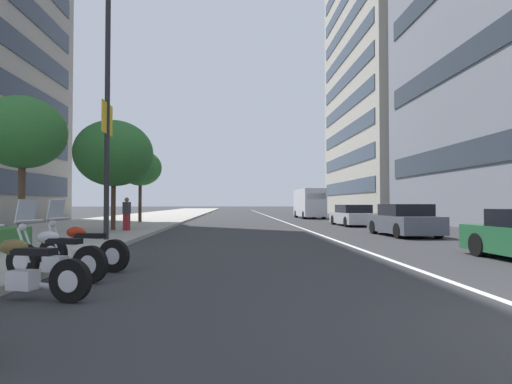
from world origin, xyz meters
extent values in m
cube|color=#A39E93|center=(30.00, 11.91, 0.07)|extent=(160.00, 8.95, 0.15)
cube|color=silver|center=(35.00, 0.00, 0.00)|extent=(110.00, 0.16, 0.01)
cylinder|color=black|center=(2.35, 6.23, 0.31)|extent=(0.28, 0.63, 0.62)
cylinder|color=silver|center=(2.35, 6.23, 0.31)|extent=(0.21, 0.33, 0.31)
cube|color=silver|center=(2.56, 6.98, 0.30)|extent=(0.35, 0.43, 0.28)
cube|color=black|center=(2.51, 6.80, 0.71)|extent=(0.38, 0.68, 0.10)
ellipsoid|color=brown|center=(2.60, 7.14, 0.77)|extent=(0.35, 0.51, 0.24)
cylinder|color=silver|center=(2.62, 6.67, 0.19)|extent=(0.27, 0.69, 0.16)
cylinder|color=black|center=(4.32, 7.81, 0.33)|extent=(0.33, 0.67, 0.67)
cylinder|color=silver|center=(4.32, 7.81, 0.33)|extent=(0.23, 0.36, 0.33)
cylinder|color=black|center=(3.86, 6.44, 0.33)|extent=(0.33, 0.67, 0.67)
cylinder|color=silver|center=(3.86, 6.44, 0.33)|extent=(0.23, 0.36, 0.33)
cube|color=silver|center=(4.09, 7.13, 0.32)|extent=(0.37, 0.44, 0.28)
cube|color=black|center=(4.03, 6.96, 0.73)|extent=(0.41, 0.68, 0.10)
ellipsoid|color=#B2B2B7|center=(4.14, 7.29, 0.79)|extent=(0.37, 0.51, 0.24)
cylinder|color=silver|center=(4.23, 7.76, 0.64)|extent=(0.14, 0.31, 0.64)
cylinder|color=silver|center=(4.36, 7.71, 0.64)|extent=(0.14, 0.31, 0.64)
cylinder|color=silver|center=(4.27, 7.66, 1.09)|extent=(0.58, 0.23, 0.04)
sphere|color=silver|center=(4.33, 7.83, 0.97)|extent=(0.14, 0.14, 0.14)
cube|color=#B2BCC6|center=(4.30, 7.76, 1.27)|extent=(0.46, 0.26, 0.44)
cylinder|color=silver|center=(4.13, 6.82, 0.20)|extent=(0.30, 0.68, 0.16)
cylinder|color=black|center=(5.61, 7.78, 0.34)|extent=(0.34, 0.68, 0.67)
cylinder|color=silver|center=(5.61, 7.78, 0.34)|extent=(0.24, 0.36, 0.34)
cylinder|color=black|center=(5.09, 6.36, 0.34)|extent=(0.34, 0.68, 0.67)
cylinder|color=silver|center=(5.09, 6.36, 0.34)|extent=(0.24, 0.36, 0.34)
cube|color=silver|center=(5.35, 7.07, 0.32)|extent=(0.37, 0.45, 0.28)
cube|color=black|center=(5.29, 6.90, 0.74)|extent=(0.42, 0.68, 0.10)
ellipsoid|color=#991E0A|center=(5.41, 7.23, 0.80)|extent=(0.38, 0.51, 0.24)
cylinder|color=silver|center=(5.51, 7.73, 0.64)|extent=(0.15, 0.31, 0.64)
cylinder|color=silver|center=(5.65, 7.68, 0.64)|extent=(0.15, 0.31, 0.64)
cylinder|color=silver|center=(5.55, 7.63, 1.10)|extent=(0.58, 0.24, 0.04)
sphere|color=silver|center=(5.61, 7.80, 0.98)|extent=(0.14, 0.14, 0.14)
cube|color=#B2BCC6|center=(5.59, 7.73, 1.28)|extent=(0.45, 0.26, 0.44)
cylinder|color=silver|center=(5.39, 6.76, 0.20)|extent=(0.32, 0.68, 0.16)
cylinder|color=black|center=(7.31, -2.63, 0.31)|extent=(0.63, 0.24, 0.62)
cube|color=#4C515B|center=(14.62, -3.52, 0.52)|extent=(4.26, 1.98, 0.73)
cube|color=black|center=(14.47, -3.52, 1.13)|extent=(2.10, 1.76, 0.50)
cylinder|color=black|center=(15.98, -2.63, 0.31)|extent=(0.63, 0.24, 0.62)
cylinder|color=black|center=(16.04, -4.31, 0.31)|extent=(0.63, 0.24, 0.62)
cylinder|color=black|center=(13.21, -2.73, 0.31)|extent=(0.63, 0.24, 0.62)
cylinder|color=black|center=(13.27, -4.40, 0.31)|extent=(0.63, 0.24, 0.62)
cube|color=#B7B7BC|center=(23.31, -3.66, 0.49)|extent=(4.60, 1.96, 0.68)
cube|color=black|center=(23.17, -3.66, 1.08)|extent=(2.56, 1.75, 0.50)
cylinder|color=black|center=(24.79, -2.78, 0.31)|extent=(0.63, 0.24, 0.62)
cylinder|color=black|center=(24.84, -4.44, 0.31)|extent=(0.63, 0.24, 0.62)
cylinder|color=black|center=(21.79, -2.88, 0.31)|extent=(0.63, 0.24, 0.62)
cylinder|color=black|center=(21.84, -4.53, 0.31)|extent=(0.63, 0.24, 0.62)
cube|color=silver|center=(37.03, -3.31, 1.49)|extent=(6.04, 2.17, 2.55)
cube|color=black|center=(34.06, -3.41, 2.06)|extent=(0.09, 1.67, 0.56)
cylinder|color=black|center=(39.03, -2.36, 0.36)|extent=(0.73, 0.28, 0.72)
cylinder|color=black|center=(39.09, -4.14, 0.36)|extent=(0.73, 0.28, 0.72)
cylinder|color=black|center=(34.97, -2.49, 0.36)|extent=(0.73, 0.28, 0.72)
cylinder|color=black|center=(35.02, -4.27, 0.36)|extent=(0.73, 0.28, 0.72)
cylinder|color=#232326|center=(11.57, 8.37, 4.60)|extent=(0.18, 0.18, 8.91)
cube|color=gold|center=(11.22, 8.37, 4.42)|extent=(0.56, 0.03, 1.10)
cube|color=gold|center=(11.92, 8.37, 4.42)|extent=(0.56, 0.03, 1.10)
cylinder|color=#473323|center=(10.59, 10.81, 1.43)|extent=(0.22, 0.22, 2.55)
ellipsoid|color=#2D6B2D|center=(10.59, 10.81, 3.74)|extent=(2.78, 2.78, 2.36)
cylinder|color=#473323|center=(17.04, 9.61, 1.28)|extent=(0.22, 0.22, 2.27)
ellipsoid|color=#2D6B2D|center=(17.04, 9.61, 3.80)|extent=(3.70, 3.70, 3.14)
cylinder|color=#473323|center=(26.13, 10.27, 1.46)|extent=(0.22, 0.22, 2.62)
ellipsoid|color=#2D6B2D|center=(26.13, 10.27, 3.86)|extent=(2.89, 2.89, 2.45)
cube|color=maroon|center=(16.78, 8.91, 0.54)|extent=(0.35, 0.28, 0.79)
cube|color=#2D2D33|center=(16.78, 8.91, 1.21)|extent=(0.43, 0.31, 0.54)
sphere|color=#8C6647|center=(16.78, 8.91, 1.59)|extent=(0.21, 0.21, 0.21)
cube|color=#2D3842|center=(18.09, -9.40, 4.23)|extent=(25.97, 0.08, 1.50)
cube|color=#2D3842|center=(18.09, -9.40, 9.92)|extent=(25.97, 0.08, 1.50)
cube|color=#B7B2A3|center=(46.65, -17.47, 20.54)|extent=(23.46, 16.05, 41.08)
cube|color=#384756|center=(46.65, -9.40, 3.29)|extent=(21.12, 0.08, 1.50)
cube|color=#384756|center=(46.65, -9.40, 6.50)|extent=(21.12, 0.08, 1.50)
cube|color=#384756|center=(46.65, -9.40, 9.71)|extent=(21.12, 0.08, 1.50)
cube|color=#384756|center=(46.65, -9.40, 12.92)|extent=(21.12, 0.08, 1.50)
cube|color=#384756|center=(46.65, -9.40, 16.13)|extent=(21.12, 0.08, 1.50)
cube|color=#384756|center=(46.65, -9.40, 19.34)|extent=(21.12, 0.08, 1.50)
cube|color=#384756|center=(46.65, -9.40, 22.56)|extent=(21.12, 0.08, 1.50)
camera|label=1|loc=(-4.00, 3.92, 1.41)|focal=30.59mm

